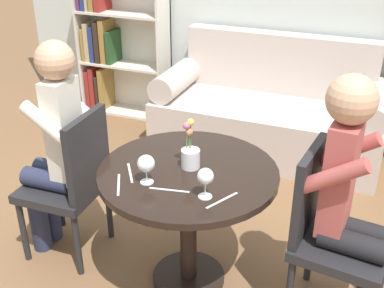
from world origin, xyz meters
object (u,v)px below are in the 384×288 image
person_right (352,200)px  chair_left (73,180)px  person_left (55,148)px  wine_glass_left (146,164)px  couch (269,114)px  wine_glass_right (205,177)px  flower_vase (190,154)px  chair_right (328,229)px  bookshelf_left (113,39)px

person_right → chair_left: bearing=98.7°
person_left → wine_glass_left: size_ratio=8.97×
couch → wine_glass_right: couch is taller
chair_left → flower_vase: bearing=91.8°
chair_right → bookshelf_left: bearing=56.3°
chair_right → person_left: 1.49m
couch → wine_glass_left: couch is taller
chair_left → wine_glass_right: (0.86, -0.18, 0.31)m
bookshelf_left → chair_right: 3.02m
bookshelf_left → chair_left: 2.22m
person_left → wine_glass_left: 0.68m
couch → flower_vase: 1.76m
chair_right → wine_glass_left: 0.92m
person_left → flower_vase: (0.78, 0.05, 0.09)m
chair_right → chair_left: bearing=99.5°
couch → flower_vase: bearing=-90.1°
chair_right → wine_glass_right: bearing=122.1°
chair_left → wine_glass_left: (0.56, -0.17, 0.30)m
wine_glass_left → flower_vase: 0.25m
chair_left → wine_glass_right: chair_left is taller
person_left → person_right: size_ratio=1.01×
person_right → wine_glass_right: 0.67m
wine_glass_left → flower_vase: size_ratio=0.57×
person_right → couch: bearing=31.2°
chair_right → wine_glass_left: bearing=112.7°
chair_left → person_left: bearing=-88.5°
wine_glass_right → chair_left: bearing=168.2°
couch → bookshelf_left: bookshelf_left is taller
bookshelf_left → wine_glass_right: 2.82m
person_left → person_right: bearing=90.2°
wine_glass_left → chair_left: bearing=163.4°
wine_glass_left → flower_vase: flower_vase is taller
person_right → flower_vase: (-0.78, -0.01, 0.08)m
couch → chair_left: couch is taller
couch → person_left: 1.96m
chair_right → person_left: size_ratio=0.70×
wine_glass_left → flower_vase: (0.13, 0.22, -0.02)m
flower_vase → bookshelf_left: bearing=129.1°
bookshelf_left → person_right: bookshelf_left is taller
person_left → wine_glass_right: (0.95, -0.17, 0.12)m
wine_glass_right → couch: bearing=94.9°
bookshelf_left → person_left: 2.18m
person_left → couch: bearing=153.8°
wine_glass_left → couch: bearing=85.9°
couch → wine_glass_right: 2.00m
wine_glass_right → flower_vase: size_ratio=0.58×
wine_glass_left → bookshelf_left: bearing=123.9°
chair_right → person_right: (0.08, -0.02, 0.20)m
chair_left → chair_right: size_ratio=1.00×
chair_right → person_right: bearing=-94.5°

